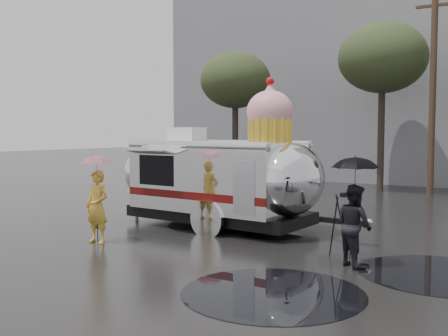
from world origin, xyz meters
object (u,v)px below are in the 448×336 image
Objects in this scene: person_left at (97,207)px; tripod at (343,219)px; airstream_trailer at (221,175)px; person_right at (354,225)px.

person_left is 1.27× the size of tripod.
airstream_trailer is 5.61× the size of tripod.
person_right is at bearing 8.77° from person_left.
tripod is at bearing -17.95° from person_right.
person_left is (-1.47, -3.58, -0.63)m from airstream_trailer.
airstream_trailer reaches higher than tripod.
person_right reaches higher than tripod.
person_right is (4.88, -2.29, -0.68)m from airstream_trailer.
airstream_trailer is 3.93m from person_left.
airstream_trailer is at bearing 165.79° from tripod.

